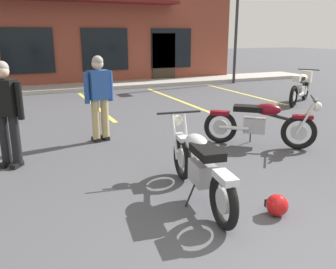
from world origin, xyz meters
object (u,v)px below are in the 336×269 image
object	(u,v)px
motorcycle_foreground_classic	(200,165)
helmet_on_pavement	(277,205)
motorcycle_silver_naked	(260,123)
person_in_black_shirt	(99,94)
person_near_building	(6,108)
motorcycle_blue_standard	(301,86)
parking_lot_lamp_post	(239,8)

from	to	relation	value
motorcycle_foreground_classic	helmet_on_pavement	size ratio (longest dim) A/B	8.09
motorcycle_silver_naked	motorcycle_foreground_classic	bearing A→B (deg)	-144.61
person_in_black_shirt	person_near_building	xyz separation A→B (m)	(-1.65, -0.80, 0.00)
motorcycle_silver_naked	motorcycle_blue_standard	world-z (taller)	same
motorcycle_blue_standard	motorcycle_silver_naked	bearing A→B (deg)	-142.08
motorcycle_foreground_classic	person_near_building	bearing A→B (deg)	133.97
motorcycle_silver_naked	person_in_black_shirt	bearing A→B (deg)	149.78
person_near_building	parking_lot_lamp_post	xyz separation A→B (m)	(9.01, 6.95, 2.12)
motorcycle_blue_standard	person_near_building	distance (m)	8.59
motorcycle_silver_naked	helmet_on_pavement	size ratio (longest dim) A/B	6.72
motorcycle_blue_standard	person_in_black_shirt	distance (m)	6.80
person_in_black_shirt	person_near_building	world-z (taller)	same
person_near_building	parking_lot_lamp_post	world-z (taller)	parking_lot_lamp_post
motorcycle_silver_naked	parking_lot_lamp_post	distance (m)	9.39
person_in_black_shirt	person_near_building	distance (m)	1.83
motorcycle_blue_standard	person_near_building	world-z (taller)	person_near_building
helmet_on_pavement	parking_lot_lamp_post	distance (m)	12.11
motorcycle_foreground_classic	person_in_black_shirt	world-z (taller)	person_in_black_shirt
motorcycle_blue_standard	parking_lot_lamp_post	world-z (taller)	parking_lot_lamp_post
motorcycle_blue_standard	helmet_on_pavement	size ratio (longest dim) A/B	7.11
parking_lot_lamp_post	motorcycle_foreground_classic	bearing A→B (deg)	-126.56
motorcycle_silver_naked	person_near_building	distance (m)	4.40
motorcycle_foreground_classic	helmet_on_pavement	bearing A→B (deg)	-50.65
motorcycle_foreground_classic	motorcycle_silver_naked	size ratio (longest dim) A/B	1.20
motorcycle_silver_naked	helmet_on_pavement	world-z (taller)	motorcycle_silver_naked
motorcycle_foreground_classic	parking_lot_lamp_post	bearing A→B (deg)	53.44
motorcycle_silver_naked	person_in_black_shirt	size ratio (longest dim) A/B	1.04
motorcycle_silver_naked	person_in_black_shirt	xyz separation A→B (m)	(-2.66, 1.55, 0.49)
motorcycle_blue_standard	helmet_on_pavement	xyz separation A→B (m)	(-5.45, -5.35, -0.40)
motorcycle_silver_naked	helmet_on_pavement	distance (m)	2.74
motorcycle_silver_naked	parking_lot_lamp_post	bearing A→B (deg)	58.58
person_in_black_shirt	parking_lot_lamp_post	distance (m)	9.83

